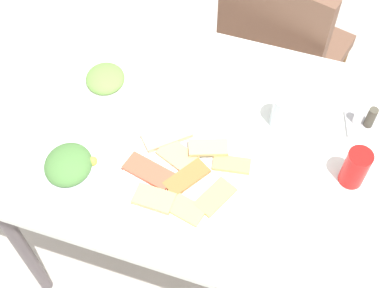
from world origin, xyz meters
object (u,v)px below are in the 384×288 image
(salad_plate_rice, at_px, (106,80))
(fork, at_px, (171,62))
(paper_napkin, at_px, (172,59))
(pide_platter, at_px, (184,172))
(spoon, at_px, (174,54))
(condiment_caddy, at_px, (363,121))
(dining_table, at_px, (196,151))
(soda_can, at_px, (355,168))
(dining_chair, at_px, (279,49))
(salad_plate_greens, at_px, (69,166))
(drinking_glass, at_px, (284,111))

(salad_plate_rice, height_order, fork, salad_plate_rice)
(salad_plate_rice, xyz_separation_m, paper_napkin, (0.16, 0.16, -0.02))
(paper_napkin, distance_m, fork, 0.02)
(pide_platter, xyz_separation_m, paper_napkin, (-0.17, 0.39, -0.01))
(spoon, bearing_deg, condiment_caddy, -18.65)
(dining_table, height_order, soda_can, soda_can)
(pide_platter, distance_m, condiment_caddy, 0.54)
(paper_napkin, bearing_deg, dining_chair, 52.23)
(dining_chair, bearing_deg, soda_can, -63.59)
(salad_plate_greens, relative_size, spoon, 1.14)
(salad_plate_rice, bearing_deg, condiment_caddy, 6.26)
(pide_platter, relative_size, soda_can, 2.81)
(soda_can, xyz_separation_m, fork, (-0.60, 0.24, -0.06))
(salad_plate_greens, height_order, soda_can, soda_can)
(drinking_glass, relative_size, spoon, 0.57)
(salad_plate_rice, relative_size, soda_can, 1.59)
(salad_plate_rice, distance_m, paper_napkin, 0.22)
(dining_table, bearing_deg, drinking_glass, 27.45)
(paper_napkin, height_order, fork, fork)
(salad_plate_rice, distance_m, soda_can, 0.77)
(dining_chair, bearing_deg, drinking_glass, -79.48)
(salad_plate_greens, xyz_separation_m, drinking_glass, (0.52, 0.34, 0.04))
(salad_plate_greens, height_order, fork, salad_plate_greens)
(pide_platter, height_order, fork, pide_platter)
(paper_napkin, bearing_deg, dining_table, -57.63)
(drinking_glass, height_order, spoon, drinking_glass)
(fork, relative_size, condiment_caddy, 1.71)
(pide_platter, xyz_separation_m, condiment_caddy, (0.44, 0.31, 0.01))
(paper_napkin, bearing_deg, soda_can, -23.42)
(dining_table, bearing_deg, pide_platter, -85.66)
(dining_chair, relative_size, spoon, 4.64)
(salad_plate_greens, bearing_deg, soda_can, 15.88)
(salad_plate_greens, distance_m, spoon, 0.51)
(dining_table, height_order, spoon, spoon)
(drinking_glass, xyz_separation_m, paper_napkin, (-0.38, 0.14, -0.06))
(dining_chair, xyz_separation_m, salad_plate_greens, (-0.42, -0.85, 0.25))
(spoon, bearing_deg, dining_chair, 40.64)
(drinking_glass, distance_m, condiment_caddy, 0.23)
(dining_table, distance_m, condiment_caddy, 0.50)
(salad_plate_greens, relative_size, condiment_caddy, 2.05)
(salad_plate_greens, relative_size, paper_napkin, 1.76)
(drinking_glass, distance_m, fork, 0.40)
(dining_table, distance_m, fork, 0.30)
(soda_can, bearing_deg, dining_chair, 116.41)
(salad_plate_greens, distance_m, paper_napkin, 0.49)
(spoon, bearing_deg, salad_plate_greens, -115.42)
(fork, relative_size, spoon, 0.95)
(pide_platter, height_order, condiment_caddy, condiment_caddy)
(dining_table, relative_size, paper_napkin, 8.47)
(soda_can, distance_m, paper_napkin, 0.66)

